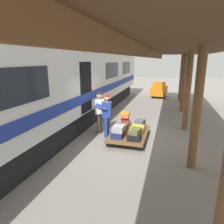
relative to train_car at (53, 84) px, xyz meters
The scene contains 18 objects.
ground_plane 3.83m from the train_car, behind, with size 60.00×60.00×0.00m, color gray.
platform_canopy 5.54m from the train_car, behind, with size 3.20×18.07×3.56m.
train_car is the anchor object (origin of this frame).
luggage_cart 3.78m from the train_car, behind, with size 1.36×2.19×0.30m.
suitcase_navy_fabric 3.53m from the train_car, 165.00° to the left, with size 0.40×0.48×0.21m, color navy.
suitcase_yellow_case 3.98m from the train_car, behind, with size 0.48×0.61×0.26m, color gold.
suitcase_tan_vintage 4.00m from the train_car, behind, with size 0.38×0.59×0.23m, color tan.
suitcase_brown_leather 3.42m from the train_car, behind, with size 0.41×0.53×0.30m, color brown.
suitcase_cream_canvas 3.45m from the train_car, behind, with size 0.39×0.50×0.24m, color beige.
suitcase_black_hardshell 4.07m from the train_car, 167.45° to the left, with size 0.45×0.56×0.21m, color black.
suitcase_burgundy_valise 3.35m from the train_car, behind, with size 0.33×0.42×0.21m, color maroon.
suitcase_gray_aluminum 3.46m from the train_car, 165.54° to the left, with size 0.39×0.44×0.23m, color #9EA0A5.
suitcase_slate_roller 3.94m from the train_car, behind, with size 0.34×0.40×0.15m, color #4C515B.
suitcase_olive_duffel 4.00m from the train_car, 167.78° to the left, with size 0.34×0.51×0.18m, color brown.
suitcase_orange_carryall 3.27m from the train_car, behind, with size 0.35×0.53×0.16m, color #CC6B23.
porter_in_overalls 2.62m from the train_car, behind, with size 0.68×0.44×1.70m.
porter_by_door 2.28m from the train_car, behind, with size 0.72×0.54×1.70m.
baggage_tug 10.37m from the train_car, 111.98° to the right, with size 1.33×1.84×1.30m.
Camera 1 is at (-1.50, 7.48, 3.02)m, focal length 32.56 mm.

